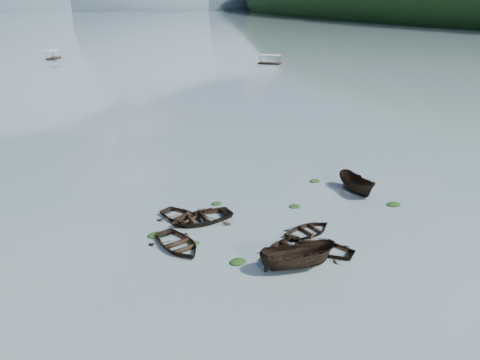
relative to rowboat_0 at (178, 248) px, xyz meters
name	(u,v)px	position (x,y,z in m)	size (l,w,h in m)	color
ground_plane	(317,275)	(6.86, -6.69, 0.00)	(2400.00, 2400.00, 0.00)	slate
haze_mtn_c	(119,8)	(146.86, 893.31, 0.00)	(520.00, 520.00, 260.00)	#475666
haze_mtn_d	(212,8)	(326.86, 893.31, 0.00)	(520.00, 520.00, 220.00)	#475666
rowboat_0	(178,248)	(0.00, 0.00, 0.00)	(3.18, 4.45, 0.92)	black
rowboat_1	(285,252)	(6.42, -3.34, 0.00)	(2.85, 3.99, 0.83)	black
rowboat_2	(297,268)	(6.12, -5.46, 0.00)	(1.84, 4.89, 1.89)	black
rowboat_3	(325,251)	(8.95, -4.34, 0.00)	(2.77, 3.87, 0.80)	black
rowboat_4	(309,233)	(9.30, -1.68, 0.00)	(2.75, 3.86, 0.80)	black
rowboat_5	(356,192)	(17.15, 3.39, 0.00)	(1.73, 4.59, 1.77)	black
rowboat_6	(183,220)	(1.53, 3.99, 0.00)	(2.98, 4.18, 0.86)	black
rowboat_7	(201,221)	(2.74, 3.21, 0.00)	(3.50, 4.90, 1.02)	black
weed_clump_0	(238,263)	(2.99, -3.41, 0.00)	(1.11, 0.90, 0.24)	black
weed_clump_1	(194,244)	(1.14, 0.08, 0.00)	(0.88, 0.70, 0.19)	black
weed_clump_2	(292,239)	(7.74, -1.93, 0.00)	(1.12, 0.89, 0.24)	black
weed_clump_3	(295,207)	(10.60, 2.73, 0.00)	(0.95, 0.80, 0.21)	black
weed_clump_4	(394,205)	(18.27, -0.17, 0.00)	(1.18, 0.94, 0.24)	black
weed_clump_5	(156,236)	(-1.02, 2.27, 0.00)	(1.17, 0.94, 0.25)	black
weed_clump_6	(217,204)	(4.95, 5.76, 0.00)	(0.91, 0.76, 0.19)	black
weed_clump_7	(315,181)	(15.14, 6.99, 0.00)	(1.01, 0.81, 0.22)	black
pontoon_centre	(54,59)	(-2.19, 118.07, 0.00)	(2.41, 5.78, 2.22)	black
pontoon_right	(270,64)	(48.99, 83.94, 0.00)	(2.41, 5.79, 2.22)	black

